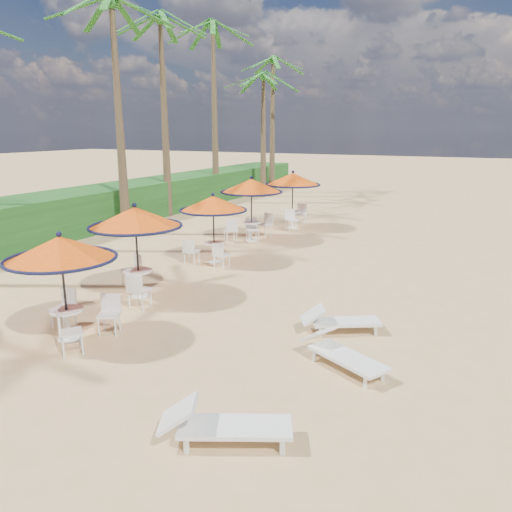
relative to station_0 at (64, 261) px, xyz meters
The scene contains 15 objects.
ground 4.92m from the station_0, ahead, with size 160.00×160.00×0.00m, color tan.
scrub_hedge 14.06m from the station_0, 129.49° to the left, with size 3.00×40.00×1.80m, color #194716.
station_0 is the anchor object (origin of this frame).
station_1 3.03m from the station_0, 99.46° to the left, with size 2.52×2.52×2.63m.
station_2 7.03m from the station_0, 93.97° to the left, with size 2.33×2.33×2.43m.
station_3 10.84m from the station_0, 94.73° to the left, with size 2.56×2.69×2.67m.
station_4 14.09m from the station_0, 91.42° to the left, with size 2.57×2.57×2.68m.
lounger_near 5.41m from the station_0, 20.57° to the right, with size 2.03×1.38×0.70m.
lounger_mid 6.08m from the station_0, 12.93° to the left, with size 1.97×1.43×0.68m.
lounger_far 6.18m from the station_0, 29.55° to the left, with size 1.84×1.37×0.64m.
palm_3 13.47m from the station_0, 124.01° to the left, with size 5.00×5.00×9.67m.
palm_4 17.73m from the station_0, 117.87° to the left, with size 5.00×5.00×9.98m.
palm_5 22.38m from the station_0, 111.45° to the left, with size 5.00×5.00×10.54m.
palm_6 24.98m from the station_0, 104.98° to the left, with size 5.00×5.00×8.07m.
palm_7 27.66m from the station_0, 104.52° to the left, with size 5.00×5.00×9.37m.
Camera 1 is at (3.59, -7.28, 4.55)m, focal length 35.00 mm.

